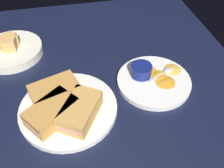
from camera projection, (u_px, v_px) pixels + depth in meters
ground_plane at (76, 94)px, 73.58cm from camera, size 110.00×110.00×3.00cm
plate_sandwich_main at (69, 108)px, 66.74cm from camera, size 27.00×27.00×1.60cm
sandwich_half_near at (55, 91)px, 66.87cm from camera, size 14.79×11.34×4.80cm
sandwich_half_far at (52, 112)px, 61.77cm from camera, size 14.90×14.05×4.80cm
sandwich_half_extra at (80, 111)px, 62.06cm from camera, size 13.26×15.06×4.80cm
ramekin_dark_sauce at (80, 116)px, 61.54cm from camera, size 6.86×6.86×3.44cm
spoon_by_dark_ramekin at (71, 106)px, 65.83cm from camera, size 5.04×9.71×0.80cm
plate_chips_companion at (154, 81)px, 74.30cm from camera, size 22.64×22.64×1.60cm
ramekin_light_gravy at (141, 70)px, 73.79cm from camera, size 6.49×6.49×3.65cm
spoon_by_gravy_ramekin at (165, 72)px, 75.56cm from camera, size 9.50×5.70×0.80cm
plantain_chip_scatter at (159, 74)px, 74.96cm from camera, size 16.03×14.57×0.60cm
bread_basket_rear at (11, 50)px, 83.54cm from camera, size 21.34×21.34×7.14cm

